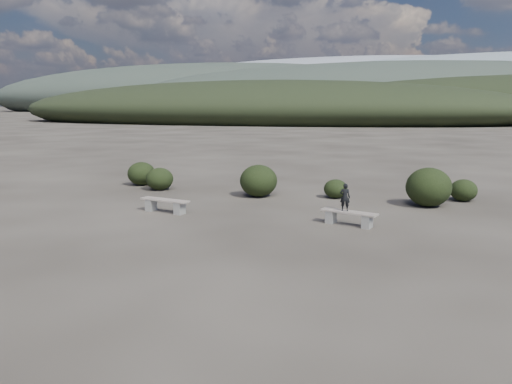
% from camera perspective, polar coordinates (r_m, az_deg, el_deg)
% --- Properties ---
extents(ground, '(1200.00, 1200.00, 0.00)m').
position_cam_1_polar(ground, '(12.69, -2.13, -7.67)').
color(ground, '#2B2621').
rests_on(ground, ground).
extents(bench_left, '(1.98, 0.80, 0.48)m').
position_cam_1_polar(bench_left, '(18.23, -10.35, -1.41)').
color(bench_left, gray).
rests_on(bench_left, ground).
extents(bench_right, '(1.90, 0.93, 0.47)m').
position_cam_1_polar(bench_right, '(16.30, 10.55, -2.81)').
color(bench_right, gray).
rests_on(bench_right, ground).
extents(seated_person, '(0.33, 0.22, 0.89)m').
position_cam_1_polar(seated_person, '(16.23, 10.14, -0.58)').
color(seated_person, black).
rests_on(seated_person, bench_right).
extents(shrub_a, '(1.24, 1.24, 1.01)m').
position_cam_1_polar(shrub_a, '(23.03, -10.96, 1.48)').
color(shrub_a, black).
rests_on(shrub_a, ground).
extents(shrub_b, '(1.58, 1.58, 1.35)m').
position_cam_1_polar(shrub_b, '(20.96, 0.29, 1.30)').
color(shrub_b, black).
rests_on(shrub_b, ground).
extents(shrub_c, '(0.98, 0.98, 0.78)m').
position_cam_1_polar(shrub_c, '(20.93, 9.09, 0.37)').
color(shrub_c, black).
rests_on(shrub_c, ground).
extents(shrub_d, '(1.70, 1.70, 1.49)m').
position_cam_1_polar(shrub_d, '(20.04, 19.13, 0.53)').
color(shrub_d, black).
rests_on(shrub_d, ground).
extents(shrub_e, '(1.06, 1.06, 0.89)m').
position_cam_1_polar(shrub_e, '(21.66, 22.64, 0.18)').
color(shrub_e, black).
rests_on(shrub_e, ground).
extents(shrub_f, '(1.32, 1.32, 1.12)m').
position_cam_1_polar(shrub_f, '(24.57, -12.96, 2.06)').
color(shrub_f, black).
rests_on(shrub_f, ground).
extents(mountain_ridges, '(500.00, 400.00, 56.00)m').
position_cam_1_polar(mountain_ridges, '(350.80, 14.42, 10.86)').
color(mountain_ridges, black).
rests_on(mountain_ridges, ground).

